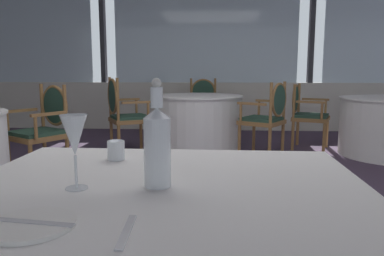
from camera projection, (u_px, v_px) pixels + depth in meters
The scene contains 14 objects.
ground_plane at pixel (186, 209), 2.96m from camera, with size 15.07×15.07×0.00m, color #47384C.
window_wall_far at pixel (205, 65), 6.73m from camera, with size 11.59×0.14×2.91m.
side_plate at pixel (31, 224), 0.84m from camera, with size 0.20×0.20×0.01m, color white.
butter_knife at pixel (31, 222), 0.84m from camera, with size 0.20×0.02×0.00m, color silver.
dinner_fork at pixel (126, 231), 0.81m from camera, with size 0.17×0.02×0.00m, color silver.
water_bottle at pixel (157, 144), 1.11m from camera, with size 0.08×0.08×0.32m.
wine_glass at pixel (74, 137), 1.08m from camera, with size 0.08×0.08×0.22m.
water_tumbler at pixel (116, 150), 1.46m from camera, with size 0.07×0.07×0.07m, color white.
background_table_0 at pixel (198, 122), 5.23m from camera, with size 1.23×1.23×0.73m.
dining_chair_0_0 at pixel (123, 110), 4.76m from camera, with size 0.62×0.65×0.98m.
dining_chair_0_1 at pixel (268, 113), 4.61m from camera, with size 0.63×0.65×0.93m.
dining_chair_0_2 at pixel (203, 102), 6.23m from camera, with size 0.54×0.48×0.93m.
dining_chair_1_2 at pixel (44, 123), 3.83m from camera, with size 0.65×0.63×0.93m.
dining_chair_2_0 at pixel (305, 111), 5.17m from camera, with size 0.59×0.63×0.89m.
Camera 1 is at (0.24, -2.82, 1.07)m, focal length 35.45 mm.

